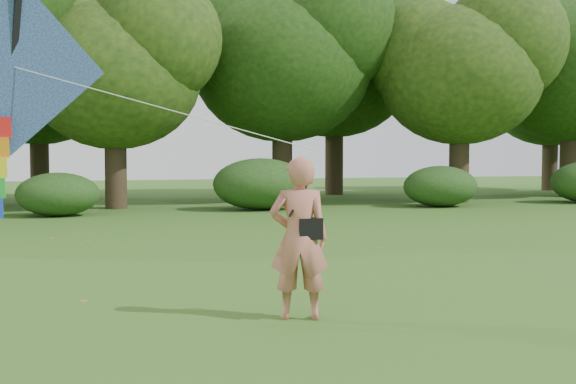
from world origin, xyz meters
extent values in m
plane|color=#265114|center=(0.00, 0.00, 0.00)|extent=(100.00, 100.00, 0.00)
imported|color=#C36E5C|center=(-0.86, 0.91, 0.99)|extent=(0.82, 0.64, 1.98)
cube|color=black|center=(-0.74, 0.88, 1.11)|extent=(0.30, 0.20, 0.26)
cylinder|color=black|center=(-0.86, 0.87, 1.49)|extent=(0.33, 0.14, 0.47)
cube|color=#24579D|center=(-4.21, 2.45, 3.14)|extent=(2.29, 0.49, 2.28)
cube|color=black|center=(-4.21, 2.48, 3.14)|extent=(0.33, 0.65, 2.06)
cylinder|color=white|center=(-2.41, 1.65, 2.59)|extent=(3.61, 1.60, 1.10)
cube|color=red|center=(-4.31, 2.47, 2.36)|extent=(0.14, 0.06, 0.26)
cube|color=orange|center=(-4.34, 2.47, 2.10)|extent=(0.14, 0.06, 0.26)
cube|color=yellow|center=(-4.37, 2.47, 1.84)|extent=(0.14, 0.06, 0.26)
cylinder|color=#3A2D1E|center=(-2.00, 20.00, 1.57)|extent=(0.80, 0.80, 3.15)
ellipsoid|color=#1E3F11|center=(-2.00, 20.00, 4.91)|extent=(6.40, 6.40, 5.44)
cylinder|color=#3A2D1E|center=(5.00, 22.00, 1.84)|extent=(0.86, 0.86, 3.67)
ellipsoid|color=#1E3F11|center=(5.00, 22.00, 5.76)|extent=(7.60, 7.60, 6.46)
cylinder|color=#3A2D1E|center=(12.00, 19.50, 1.72)|extent=(0.83, 0.83, 3.43)
ellipsoid|color=#1E3F11|center=(12.00, 19.50, 5.30)|extent=(6.80, 6.80, 5.78)
cylinder|color=#3A2D1E|center=(19.00, 21.50, 1.89)|extent=(0.87, 0.87, 3.78)
ellipsoid|color=#1E3F11|center=(19.00, 21.50, 5.92)|extent=(7.80, 7.80, 6.63)
cylinder|color=#3A2D1E|center=(-5.00, 27.50, 1.75)|extent=(0.84, 0.84, 3.50)
ellipsoid|color=#1E3F11|center=(-5.00, 27.50, 5.43)|extent=(7.00, 7.00, 5.95)
cylinder|color=#3A2D1E|center=(9.00, 26.50, 2.01)|extent=(0.90, 0.90, 4.02)
ellipsoid|color=#1E3F11|center=(9.00, 26.50, 6.17)|extent=(7.80, 7.80, 6.63)
cylinder|color=#3A2D1E|center=(22.00, 27.00, 1.78)|extent=(0.85, 0.85, 3.57)
ellipsoid|color=#1E3F11|center=(22.00, 27.00, 5.55)|extent=(7.20, 7.20, 6.12)
ellipsoid|color=#264919|center=(-4.00, 17.10, 0.71)|extent=(2.66, 2.09, 1.42)
ellipsoid|color=#264919|center=(3.00, 17.90, 0.94)|extent=(3.50, 2.75, 1.88)
ellipsoid|color=#264919|center=(10.00, 17.40, 0.79)|extent=(2.94, 2.31, 1.58)
cube|color=olive|center=(-3.09, 11.40, 0.00)|extent=(0.10, 0.13, 0.01)
cube|color=olive|center=(-3.39, 2.74, 0.00)|extent=(0.14, 0.14, 0.01)
cube|color=olive|center=(-3.50, 11.57, 0.00)|extent=(0.14, 0.14, 0.01)
cube|color=olive|center=(-3.20, 9.81, 0.00)|extent=(0.12, 0.08, 0.01)
cube|color=olive|center=(2.77, 6.81, 0.00)|extent=(0.09, 0.12, 0.01)
cube|color=olive|center=(-4.05, 10.74, 0.00)|extent=(0.14, 0.14, 0.01)
camera|label=1|loc=(-3.48, -7.44, 2.02)|focal=45.00mm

